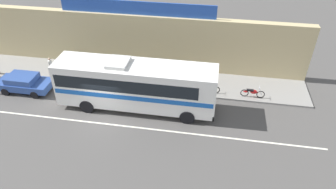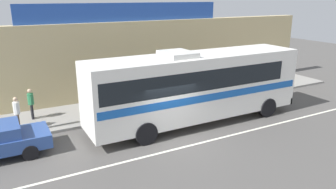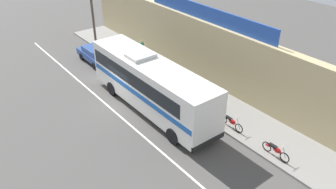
% 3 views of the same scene
% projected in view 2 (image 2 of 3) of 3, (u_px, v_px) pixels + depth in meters
% --- Properties ---
extents(ground_plane, '(70.00, 70.00, 0.00)m').
position_uv_depth(ground_plane, '(173.00, 141.00, 14.70)').
color(ground_plane, '#4F4C49').
extents(sidewalk_slab, '(30.00, 3.60, 0.14)m').
position_uv_depth(sidewalk_slab, '(130.00, 106.00, 19.05)').
color(sidewalk_slab, gray).
rests_on(sidewalk_slab, ground_plane).
extents(storefront_facade, '(30.00, 0.70, 4.80)m').
position_uv_depth(storefront_facade, '(115.00, 61.00, 20.17)').
color(storefront_facade, tan).
rests_on(storefront_facade, ground_plane).
extents(storefront_billboard, '(12.83, 0.12, 1.10)m').
position_uv_depth(storefront_billboard, '(127.00, 12.00, 19.72)').
color(storefront_billboard, '#234CAD').
rests_on(storefront_billboard, storefront_facade).
extents(road_center_stripe, '(30.00, 0.14, 0.01)m').
position_uv_depth(road_center_stripe, '(182.00, 148.00, 14.03)').
color(road_center_stripe, silver).
rests_on(road_center_stripe, ground_plane).
extents(intercity_bus, '(11.30, 2.63, 3.78)m').
position_uv_depth(intercity_bus, '(195.00, 84.00, 16.24)').
color(intercity_bus, white).
rests_on(intercity_bus, ground_plane).
extents(motorcycle_purple, '(1.93, 0.56, 0.94)m').
position_uv_depth(motorcycle_purple, '(238.00, 87.00, 21.15)').
color(motorcycle_purple, black).
rests_on(motorcycle_purple, sidewalk_slab).
extents(motorcycle_orange, '(1.82, 0.56, 0.94)m').
position_uv_depth(motorcycle_orange, '(277.00, 81.00, 22.66)').
color(motorcycle_orange, black).
rests_on(motorcycle_orange, sidewalk_slab).
extents(pedestrian_far_left, '(0.30, 0.48, 1.62)m').
position_uv_depth(pedestrian_far_left, '(17.00, 111.00, 15.34)').
color(pedestrian_far_left, brown).
rests_on(pedestrian_far_left, sidewalk_slab).
extents(pedestrian_near_shop, '(0.30, 0.48, 1.65)m').
position_uv_depth(pedestrian_near_shop, '(97.00, 98.00, 17.15)').
color(pedestrian_near_shop, navy).
rests_on(pedestrian_near_shop, sidewalk_slab).
extents(pedestrian_by_curb, '(0.30, 0.48, 1.62)m').
position_uv_depth(pedestrian_by_curb, '(31.00, 102.00, 16.69)').
color(pedestrian_by_curb, black).
rests_on(pedestrian_by_curb, sidewalk_slab).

